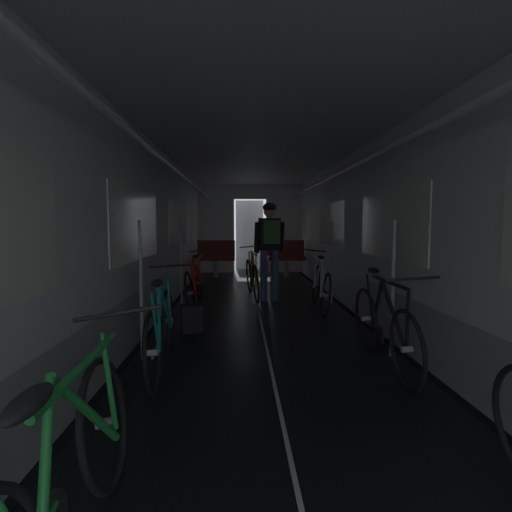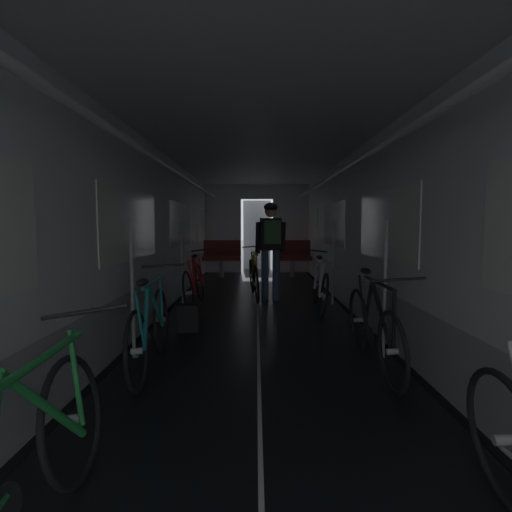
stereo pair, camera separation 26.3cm
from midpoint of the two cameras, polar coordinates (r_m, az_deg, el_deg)
ground_plane at (r=2.18m, az=4.77°, el=-33.71°), size 60.00×60.00×0.00m
train_car_shell at (r=5.31m, az=1.50°, el=8.45°), size 3.14×12.34×2.57m
bench_seat_far_left at (r=9.84m, az=-4.56°, el=0.17°), size 0.98×0.51×0.95m
bench_seat_far_right at (r=9.87m, az=5.92°, el=0.18°), size 0.98×0.51×0.95m
bicycle_green at (r=1.90m, az=-28.46°, el=-26.83°), size 0.44×1.69×0.96m
bicycle_teal at (r=3.75m, az=-13.70°, el=-10.44°), size 0.44×1.69×0.94m
bicycle_white at (r=6.07m, az=10.55°, el=-4.54°), size 0.44×1.69×0.95m
bicycle_red at (r=6.28m, az=-8.15°, el=-4.21°), size 0.44×1.69×0.96m
bicycle_black at (r=3.85m, az=18.72°, el=-10.13°), size 0.44×1.69×0.94m
person_cyclist_aisle at (r=6.71m, az=3.13°, el=2.33°), size 0.55×0.41×1.73m
bicycle_yellow_in_aisle at (r=7.02m, az=0.56°, el=-3.19°), size 0.44×1.69×0.95m
backpack_on_floor at (r=4.98m, az=-8.90°, el=-9.08°), size 0.30×0.25×0.34m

